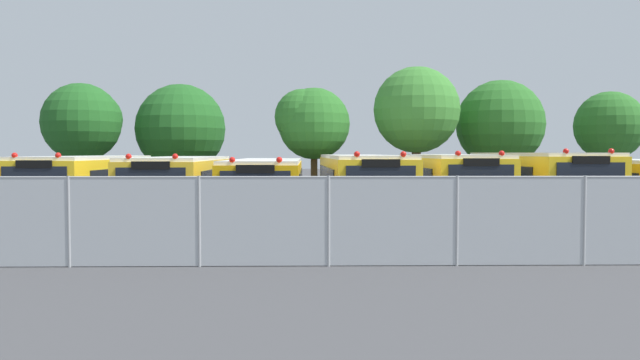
{
  "coord_description": "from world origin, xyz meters",
  "views": [
    {
      "loc": [
        -1.94,
        -24.04,
        2.63
      ],
      "look_at": [
        -1.48,
        0.0,
        1.6
      ],
      "focal_mm": 36.04,
      "sensor_mm": 36.0,
      "label": 1
    }
  ],
  "objects_px": {
    "school_bus_2": "(267,187)",
    "tree_3": "(417,110)",
    "school_bus_4": "(448,185)",
    "tree_4": "(497,123)",
    "school_bus_0": "(89,186)",
    "tree_1": "(181,130)",
    "school_bus_6": "(628,187)",
    "tree_5": "(610,126)",
    "school_bus_1": "(182,186)",
    "tree_0": "(85,122)",
    "school_bus_3": "(360,185)",
    "tree_2": "(310,122)",
    "school_bus_5": "(534,184)"
  },
  "relations": [
    {
      "from": "tree_4",
      "to": "tree_5",
      "type": "distance_m",
      "value": 6.12
    },
    {
      "from": "school_bus_5",
      "to": "tree_5",
      "type": "xyz_separation_m",
      "value": [
        7.49,
        9.79,
        2.6
      ]
    },
    {
      "from": "tree_0",
      "to": "tree_3",
      "type": "distance_m",
      "value": 16.42
    },
    {
      "from": "school_bus_1",
      "to": "tree_4",
      "type": "height_order",
      "value": "tree_4"
    },
    {
      "from": "school_bus_1",
      "to": "tree_1",
      "type": "distance_m",
      "value": 9.87
    },
    {
      "from": "tree_5",
      "to": "school_bus_0",
      "type": "bearing_deg",
      "value": -157.88
    },
    {
      "from": "school_bus_2",
      "to": "school_bus_5",
      "type": "xyz_separation_m",
      "value": [
        10.08,
        0.03,
        0.12
      ]
    },
    {
      "from": "school_bus_0",
      "to": "tree_5",
      "type": "bearing_deg",
      "value": -157.91
    },
    {
      "from": "school_bus_4",
      "to": "tree_2",
      "type": "bearing_deg",
      "value": -56.59
    },
    {
      "from": "tree_4",
      "to": "tree_5",
      "type": "height_order",
      "value": "tree_4"
    },
    {
      "from": "school_bus_0",
      "to": "tree_1",
      "type": "height_order",
      "value": "tree_1"
    },
    {
      "from": "school_bus_1",
      "to": "tree_3",
      "type": "xyz_separation_m",
      "value": [
        10.18,
        7.98,
        3.39
      ]
    },
    {
      "from": "school_bus_6",
      "to": "tree_3",
      "type": "xyz_separation_m",
      "value": [
        -6.65,
        8.16,
        3.45
      ]
    },
    {
      "from": "school_bus_5",
      "to": "tree_2",
      "type": "xyz_separation_m",
      "value": [
        -8.43,
        7.61,
        2.7
      ]
    },
    {
      "from": "school_bus_4",
      "to": "tree_4",
      "type": "relative_size",
      "value": 1.48
    },
    {
      "from": "school_bus_6",
      "to": "tree_2",
      "type": "relative_size",
      "value": 1.63
    },
    {
      "from": "school_bus_2",
      "to": "school_bus_4",
      "type": "relative_size",
      "value": 1.17
    },
    {
      "from": "school_bus_6",
      "to": "tree_5",
      "type": "relative_size",
      "value": 1.61
    },
    {
      "from": "school_bus_1",
      "to": "tree_1",
      "type": "relative_size",
      "value": 1.71
    },
    {
      "from": "school_bus_2",
      "to": "school_bus_5",
      "type": "relative_size",
      "value": 1.14
    },
    {
      "from": "tree_1",
      "to": "tree_2",
      "type": "bearing_deg",
      "value": -15.65
    },
    {
      "from": "school_bus_3",
      "to": "tree_2",
      "type": "bearing_deg",
      "value": -78.01
    },
    {
      "from": "school_bus_0",
      "to": "tree_1",
      "type": "distance_m",
      "value": 9.96
    },
    {
      "from": "school_bus_1",
      "to": "school_bus_2",
      "type": "distance_m",
      "value": 3.19
    },
    {
      "from": "school_bus_6",
      "to": "tree_5",
      "type": "xyz_separation_m",
      "value": [
        3.94,
        9.87,
        2.73
      ]
    },
    {
      "from": "tree_0",
      "to": "tree_2",
      "type": "bearing_deg",
      "value": -0.74
    },
    {
      "from": "school_bus_2",
      "to": "tree_2",
      "type": "bearing_deg",
      "value": -102.3
    },
    {
      "from": "school_bus_5",
      "to": "school_bus_6",
      "type": "distance_m",
      "value": 3.55
    },
    {
      "from": "school_bus_5",
      "to": "school_bus_3",
      "type": "bearing_deg",
      "value": -0.38
    },
    {
      "from": "school_bus_5",
      "to": "school_bus_6",
      "type": "xyz_separation_m",
      "value": [
        3.55,
        -0.08,
        -0.13
      ]
    },
    {
      "from": "school_bus_0",
      "to": "tree_0",
      "type": "distance_m",
      "value": 8.73
    },
    {
      "from": "tree_5",
      "to": "tree_2",
      "type": "bearing_deg",
      "value": -172.2
    },
    {
      "from": "school_bus_1",
      "to": "tree_3",
      "type": "height_order",
      "value": "tree_3"
    },
    {
      "from": "school_bus_2",
      "to": "school_bus_4",
      "type": "height_order",
      "value": "school_bus_4"
    },
    {
      "from": "school_bus_2",
      "to": "school_bus_6",
      "type": "relative_size",
      "value": 1.18
    },
    {
      "from": "school_bus_2",
      "to": "tree_3",
      "type": "relative_size",
      "value": 1.61
    },
    {
      "from": "tree_0",
      "to": "school_bus_5",
      "type": "bearing_deg",
      "value": -21.67
    },
    {
      "from": "tree_3",
      "to": "school_bus_5",
      "type": "bearing_deg",
      "value": -69.05
    },
    {
      "from": "school_bus_6",
      "to": "tree_3",
      "type": "height_order",
      "value": "tree_3"
    },
    {
      "from": "tree_5",
      "to": "school_bus_4",
      "type": "bearing_deg",
      "value": -137.29
    },
    {
      "from": "school_bus_3",
      "to": "school_bus_5",
      "type": "distance_m",
      "value": 6.61
    },
    {
      "from": "tree_4",
      "to": "school_bus_6",
      "type": "bearing_deg",
      "value": -77.27
    },
    {
      "from": "tree_2",
      "to": "tree_4",
      "type": "bearing_deg",
      "value": 11.17
    },
    {
      "from": "tree_3",
      "to": "tree_4",
      "type": "distance_m",
      "value": 4.74
    },
    {
      "from": "tree_0",
      "to": "school_bus_1",
      "type": "bearing_deg",
      "value": -50.82
    },
    {
      "from": "tree_0",
      "to": "tree_4",
      "type": "xyz_separation_m",
      "value": [
        20.88,
        1.79,
        0.02
      ]
    },
    {
      "from": "school_bus_1",
      "to": "tree_3",
      "type": "bearing_deg",
      "value": -142.87
    },
    {
      "from": "tree_0",
      "to": "tree_5",
      "type": "height_order",
      "value": "tree_0"
    },
    {
      "from": "tree_0",
      "to": "tree_4",
      "type": "bearing_deg",
      "value": 4.91
    },
    {
      "from": "school_bus_4",
      "to": "tree_4",
      "type": "height_order",
      "value": "tree_4"
    }
  ]
}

